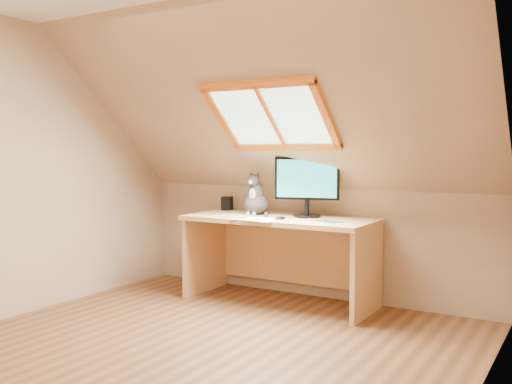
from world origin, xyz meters
The scene contains 10 objects.
ground centered at (0.00, 0.00, 0.00)m, with size 3.50×3.50×0.00m, color brown.
room_shell centered at (0.00, -0.09, 1.43)m, with size 3.52×3.52×2.41m.
desk centered at (-0.10, 1.45, 0.53)m, with size 1.67×0.73×0.76m.
monitor centered at (0.11, 1.49, 1.06)m, with size 0.56×0.24×0.52m.
cat centered at (-0.39, 1.45, 0.91)m, with size 0.22×0.27×0.40m.
desk_speaker centered at (-0.83, 1.63, 0.83)m, with size 0.09×0.09×0.13m, color black.
graphics_tablet centered at (-0.40, 1.17, 0.77)m, with size 0.30×0.21×0.01m, color #B2B2B7.
mouse centered at (0.02, 1.16, 0.78)m, with size 0.06×0.10×0.03m, color black.
papers centered at (-0.17, 1.12, 0.77)m, with size 0.35×0.30×0.01m.
cables centered at (0.31, 1.26, 0.77)m, with size 0.51×0.26×0.01m.
Camera 1 is at (2.27, -2.99, 1.33)m, focal length 40.00 mm.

